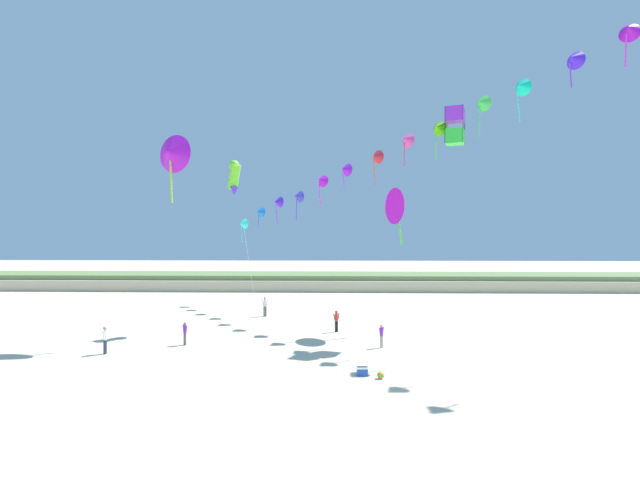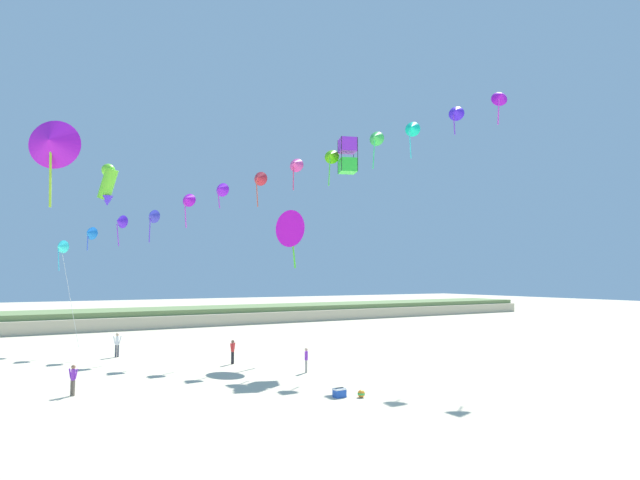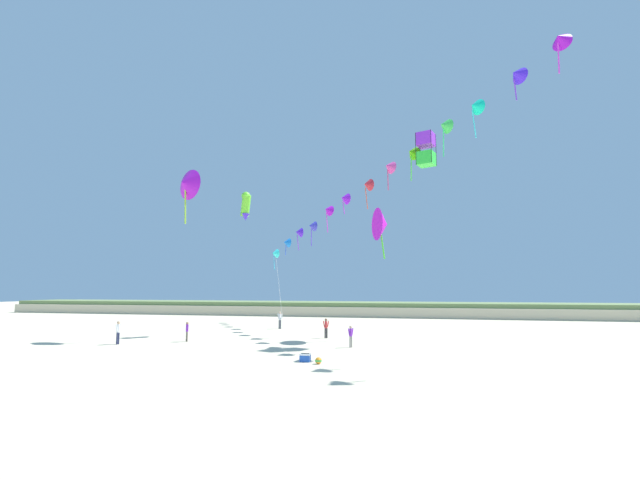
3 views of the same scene
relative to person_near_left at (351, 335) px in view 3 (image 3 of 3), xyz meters
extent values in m
plane|color=beige|center=(-3.30, -9.36, -0.86)|extent=(240.00, 240.00, 0.00)
cube|color=beige|center=(-3.30, 35.68, -0.16)|extent=(120.00, 9.94, 1.41)
cube|color=#6B844C|center=(-3.30, 35.68, 0.74)|extent=(120.00, 8.45, 0.80)
cylinder|color=gray|center=(-0.04, -0.05, -0.49)|extent=(0.11, 0.11, 0.75)
cylinder|color=gray|center=(0.04, 0.05, -0.49)|extent=(0.11, 0.11, 0.75)
cylinder|color=purple|center=(0.00, 0.00, 0.15)|extent=(0.20, 0.20, 0.53)
cylinder|color=purple|center=(-0.10, -0.14, 0.20)|extent=(0.17, 0.19, 0.51)
cylinder|color=purple|center=(0.10, 0.14, 0.20)|extent=(0.17, 0.19, 0.51)
sphere|color=beige|center=(0.00, 0.00, 0.53)|extent=(0.20, 0.20, 0.20)
cylinder|color=#474C56|center=(-9.25, 12.12, -0.42)|extent=(0.13, 0.13, 0.88)
cylinder|color=#474C56|center=(-9.10, 12.09, -0.42)|extent=(0.13, 0.13, 0.88)
cylinder|color=white|center=(-9.17, 12.10, 0.32)|extent=(0.23, 0.23, 0.62)
cylinder|color=white|center=(-9.37, 12.14, 0.37)|extent=(0.22, 0.13, 0.59)
cylinder|color=white|center=(-8.98, 12.06, 0.37)|extent=(0.22, 0.13, 0.59)
sphere|color=beige|center=(-9.17, 12.10, 0.76)|extent=(0.24, 0.24, 0.24)
cylinder|color=#726656|center=(-12.80, 0.43, -0.49)|extent=(0.11, 0.11, 0.75)
cylinder|color=#726656|center=(-12.70, 0.34, -0.49)|extent=(0.11, 0.11, 0.75)
cylinder|color=purple|center=(-12.75, 0.38, 0.16)|extent=(0.20, 0.20, 0.53)
cylinder|color=purple|center=(-12.88, 0.50, 0.20)|extent=(0.18, 0.18, 0.51)
cylinder|color=purple|center=(-12.63, 0.27, 0.20)|extent=(0.18, 0.18, 0.51)
sphere|color=#9E7051|center=(-12.75, 0.38, 0.53)|extent=(0.20, 0.20, 0.20)
cylinder|color=#282D4C|center=(-16.83, -2.27, -0.44)|extent=(0.12, 0.12, 0.84)
cylinder|color=#282D4C|center=(-16.82, -2.12, -0.44)|extent=(0.12, 0.12, 0.84)
cylinder|color=white|center=(-16.82, -2.19, 0.28)|extent=(0.22, 0.22, 0.60)
cylinder|color=white|center=(-16.83, -2.39, 0.33)|extent=(0.09, 0.20, 0.57)
cylinder|color=white|center=(-16.81, -2.00, 0.33)|extent=(0.09, 0.20, 0.57)
sphere|color=tan|center=(-16.82, -2.19, 0.70)|extent=(0.23, 0.23, 0.23)
cylinder|color=black|center=(-2.80, 5.15, -0.46)|extent=(0.12, 0.12, 0.80)
cylinder|color=black|center=(-2.92, 5.07, -0.46)|extent=(0.12, 0.12, 0.80)
cylinder|color=red|center=(-2.86, 5.11, 0.23)|extent=(0.21, 0.21, 0.57)
cylinder|color=red|center=(-2.71, 5.21, 0.27)|extent=(0.20, 0.18, 0.54)
cylinder|color=red|center=(-3.01, 5.00, 0.27)|extent=(0.20, 0.18, 0.54)
sphere|color=brown|center=(-2.86, 5.11, 0.62)|extent=(0.22, 0.22, 0.22)
cone|color=#32F1EB|center=(-12.76, 20.60, 7.56)|extent=(1.30, 1.24, 1.11)
cylinder|color=#39C1E5|center=(-12.87, 20.70, 6.41)|extent=(0.20, 0.11, 1.85)
cone|color=blue|center=(-10.71, 18.89, 8.69)|extent=(1.33, 1.31, 1.14)
cylinder|color=blue|center=(-10.82, 18.99, 7.82)|extent=(0.10, 0.22, 1.29)
cone|color=#5421E6|center=(-8.61, 16.84, 9.58)|extent=(1.26, 1.31, 1.11)
cylinder|color=#8E39E5|center=(-8.72, 16.94, 8.44)|extent=(0.28, 0.09, 1.85)
cone|color=#3B3BCB|center=(-6.48, 14.69, 9.94)|extent=(1.30, 1.32, 1.13)
cylinder|color=#6239E5|center=(-6.58, 14.79, 8.74)|extent=(0.11, 0.14, 1.95)
cone|color=#A713D1|center=(-4.21, 12.30, 11.18)|extent=(1.40, 1.37, 1.20)
cylinder|color=#E539E1|center=(-4.32, 12.41, 9.91)|extent=(0.21, 0.14, 2.09)
cone|color=#8E19E8|center=(-2.14, 10.30, 11.86)|extent=(1.32, 1.32, 1.14)
cylinder|color=#C339E5|center=(-2.25, 10.40, 10.99)|extent=(0.23, 0.09, 1.31)
cone|color=red|center=(0.30, 8.42, 12.64)|extent=(1.29, 1.30, 1.12)
cylinder|color=#E55339|center=(0.20, 8.53, 11.41)|extent=(0.26, 0.18, 2.02)
cone|color=#E842A0|center=(2.42, 6.37, 13.60)|extent=(1.38, 1.38, 1.19)
cylinder|color=#E53971|center=(2.31, 6.47, 12.47)|extent=(0.09, 0.13, 1.82)
cone|color=#4FC80D|center=(4.42, 4.34, 14.07)|extent=(1.38, 1.34, 1.18)
cylinder|color=#4CE539|center=(4.31, 4.45, 12.81)|extent=(0.13, 0.21, 2.08)
cone|color=#3BD04F|center=(6.84, 2.02, 15.21)|extent=(1.29, 1.33, 1.13)
cylinder|color=#39E578|center=(6.73, 2.12, 13.93)|extent=(0.14, 0.23, 2.11)
cone|color=#0EE2B1|center=(8.81, 0.25, 15.74)|extent=(1.26, 1.29, 1.10)
cylinder|color=#39E3E5|center=(8.70, 0.36, 14.52)|extent=(0.26, 0.15, 2.00)
cone|color=#441FF0|center=(11.10, -1.84, 16.72)|extent=(1.34, 1.37, 1.17)
cylinder|color=#8139E5|center=(10.99, -1.74, 15.77)|extent=(0.16, 0.09, 1.45)
cone|color=#9C10CB|center=(12.97, -4.17, 17.44)|extent=(1.43, 1.39, 1.23)
cylinder|color=#E339E5|center=(12.87, -4.07, 16.34)|extent=(0.09, 0.23, 1.75)
cylinder|color=silver|center=(-11.96, 20.05, 3.40)|extent=(1.59, 1.61, 8.53)
cone|color=#DC12D4|center=(1.83, 5.43, 8.47)|extent=(1.95, 2.84, 2.72)
cone|color=#50E52D|center=(1.83, 5.43, 8.49)|extent=(1.12, 1.59, 1.50)
cylinder|color=#50E52D|center=(1.83, 5.43, 6.83)|extent=(0.42, 0.17, 2.48)
cube|color=#32DB3B|center=(5.49, 3.74, 13.26)|extent=(1.56, 1.56, 1.04)
cube|color=#982DE5|center=(5.49, 3.74, 14.82)|extent=(1.56, 1.56, 1.04)
cylinder|color=black|center=(6.27, 4.12, 14.04)|extent=(0.04, 0.04, 2.59)
cylinder|color=black|center=(5.11, 4.52, 14.04)|extent=(0.04, 0.04, 2.59)
cylinder|color=black|center=(4.71, 3.36, 14.04)|extent=(0.04, 0.04, 2.59)
cylinder|color=black|center=(5.87, 2.96, 14.04)|extent=(0.04, 0.04, 2.59)
cylinder|color=#6FEB2E|center=(-10.77, 6.56, 10.82)|extent=(1.49, 1.57, 2.12)
sphere|color=#6FEB2E|center=(-10.77, 6.56, 11.71)|extent=(0.82, 0.82, 0.82)
cone|color=#492DE5|center=(-10.77, 6.56, 9.74)|extent=(0.99, 0.99, 0.63)
sphere|color=black|center=(-10.77, 6.56, 11.94)|extent=(0.17, 0.17, 0.17)
cone|color=#B316D2|center=(-14.06, 1.67, 11.91)|extent=(2.80, 1.88, 2.66)
cone|color=#A7E52D|center=(-14.06, 1.67, 11.93)|extent=(1.56, 1.09, 1.47)
cylinder|color=#A7E52D|center=(-14.06, 1.67, 10.01)|extent=(0.20, 0.18, 3.01)
cube|color=blue|center=(-1.56, -6.32, -0.68)|extent=(0.56, 0.40, 0.36)
cube|color=white|center=(-1.56, -6.32, -0.47)|extent=(0.58, 0.41, 0.06)
cylinder|color=black|center=(-1.56, -6.32, -0.41)|extent=(0.45, 0.03, 0.03)
sphere|color=orange|center=(-0.67, -6.89, -0.68)|extent=(0.36, 0.36, 0.36)
cylinder|color=green|center=(-0.67, -6.89, -0.68)|extent=(0.36, 0.36, 0.09)
camera|label=1|loc=(-2.93, -31.76, 6.28)|focal=28.00mm
camera|label=2|loc=(-14.55, -27.19, 4.89)|focal=28.00mm
camera|label=3|loc=(4.74, -29.79, 3.14)|focal=24.00mm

